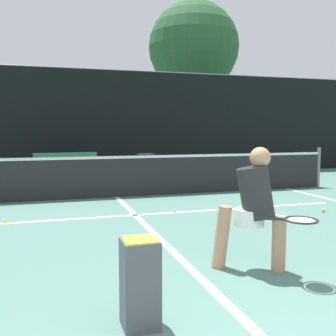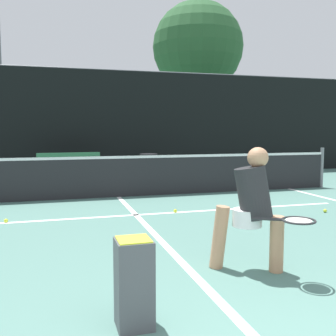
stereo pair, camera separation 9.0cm
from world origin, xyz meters
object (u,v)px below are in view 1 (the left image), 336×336
object	(u,v)px
player_practicing	(254,205)
trash_bin	(146,166)
ball_hopper	(140,281)
courtside_bench	(66,166)

from	to	relation	value
player_practicing	trash_bin	bearing A→B (deg)	112.14
ball_hopper	trash_bin	xyz separation A→B (m)	(2.27, 9.05, 0.03)
player_practicing	ball_hopper	bearing A→B (deg)	-121.87
ball_hopper	player_practicing	bearing A→B (deg)	30.48
player_practicing	courtside_bench	xyz separation A→B (m)	(-1.63, 8.30, -0.25)
ball_hopper	courtside_bench	distance (m)	9.18
player_practicing	trash_bin	xyz separation A→B (m)	(0.79, 8.17, -0.33)
ball_hopper	courtside_bench	xyz separation A→B (m)	(-0.14, 9.18, 0.11)
ball_hopper	courtside_bench	size ratio (longest dim) A/B	0.38
player_practicing	ball_hopper	xyz separation A→B (m)	(-1.49, -0.87, -0.35)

